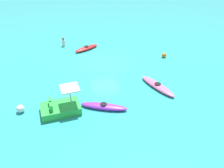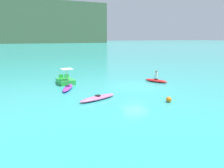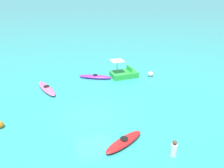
{
  "view_description": "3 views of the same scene",
  "coord_description": "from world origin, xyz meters",
  "px_view_note": "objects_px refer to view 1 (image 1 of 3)",
  "views": [
    {
      "loc": [
        -18.47,
        3.77,
        9.46
      ],
      "look_at": [
        -4.3,
        0.35,
        0.43
      ],
      "focal_mm": 38.46,
      "sensor_mm": 36.0,
      "label": 1
    },
    {
      "loc": [
        -10.05,
        -18.18,
        4.75
      ],
      "look_at": [
        -2.67,
        -0.37,
        0.57
      ],
      "focal_mm": 34.42,
      "sensor_mm": 36.0,
      "label": 2
    },
    {
      "loc": [
        11.86,
        -1.9,
        7.51
      ],
      "look_at": [
        -3.25,
        2.17,
        0.68
      ],
      "focal_mm": 34.57,
      "sensor_mm": 36.0,
      "label": 3
    }
  ],
  "objects_px": {
    "kayak_pink": "(158,86)",
    "pedal_boat_green": "(61,108)",
    "person_near_shore": "(64,43)",
    "kayak_red": "(86,48)",
    "buoy_white": "(20,109)",
    "buoy_orange": "(164,55)",
    "kayak_purple": "(104,106)"
  },
  "relations": [
    {
      "from": "kayak_red",
      "to": "person_near_shore",
      "type": "distance_m",
      "value": 2.54
    },
    {
      "from": "kayak_pink",
      "to": "person_near_shore",
      "type": "height_order",
      "value": "person_near_shore"
    },
    {
      "from": "kayak_pink",
      "to": "buoy_orange",
      "type": "height_order",
      "value": "buoy_orange"
    },
    {
      "from": "kayak_purple",
      "to": "kayak_red",
      "type": "distance_m",
      "value": 9.54
    },
    {
      "from": "kayak_pink",
      "to": "pedal_boat_green",
      "type": "relative_size",
      "value": 1.32
    },
    {
      "from": "kayak_red",
      "to": "buoy_white",
      "type": "bearing_deg",
      "value": 147.89
    },
    {
      "from": "person_near_shore",
      "to": "pedal_boat_green",
      "type": "bearing_deg",
      "value": 175.28
    },
    {
      "from": "kayak_purple",
      "to": "person_near_shore",
      "type": "bearing_deg",
      "value": 9.28
    },
    {
      "from": "pedal_boat_green",
      "to": "kayak_pink",
      "type": "bearing_deg",
      "value": -80.29
    },
    {
      "from": "kayak_pink",
      "to": "pedal_boat_green",
      "type": "distance_m",
      "value": 7.09
    },
    {
      "from": "pedal_boat_green",
      "to": "buoy_white",
      "type": "xyz_separation_m",
      "value": [
        0.58,
        2.47,
        -0.08
      ]
    },
    {
      "from": "kayak_purple",
      "to": "buoy_white",
      "type": "distance_m",
      "value": 5.22
    },
    {
      "from": "person_near_shore",
      "to": "kayak_purple",
      "type": "bearing_deg",
      "value": -170.72
    },
    {
      "from": "pedal_boat_green",
      "to": "buoy_orange",
      "type": "relative_size",
      "value": 6.18
    },
    {
      "from": "pedal_boat_green",
      "to": "person_near_shore",
      "type": "distance_m",
      "value": 10.71
    },
    {
      "from": "buoy_orange",
      "to": "buoy_white",
      "type": "bearing_deg",
      "value": 113.9
    },
    {
      "from": "kayak_purple",
      "to": "kayak_pink",
      "type": "xyz_separation_m",
      "value": [
        1.48,
        -4.32,
        -0.0
      ]
    },
    {
      "from": "pedal_boat_green",
      "to": "buoy_orange",
      "type": "height_order",
      "value": "pedal_boat_green"
    },
    {
      "from": "kayak_red",
      "to": "kayak_purple",
      "type": "bearing_deg",
      "value": 178.22
    },
    {
      "from": "pedal_boat_green",
      "to": "buoy_white",
      "type": "height_order",
      "value": "pedal_boat_green"
    },
    {
      "from": "kayak_red",
      "to": "person_near_shore",
      "type": "xyz_separation_m",
      "value": [
        1.43,
        2.09,
        0.22
      ]
    },
    {
      "from": "kayak_red",
      "to": "pedal_boat_green",
      "type": "distance_m",
      "value": 9.71
    },
    {
      "from": "kayak_purple",
      "to": "kayak_pink",
      "type": "bearing_deg",
      "value": -71.04
    },
    {
      "from": "buoy_white",
      "to": "pedal_boat_green",
      "type": "bearing_deg",
      "value": -103.19
    },
    {
      "from": "kayak_purple",
      "to": "kayak_pink",
      "type": "relative_size",
      "value": 0.9
    },
    {
      "from": "pedal_boat_green",
      "to": "buoy_white",
      "type": "relative_size",
      "value": 5.04
    },
    {
      "from": "kayak_pink",
      "to": "pedal_boat_green",
      "type": "bearing_deg",
      "value": 99.71
    },
    {
      "from": "pedal_boat_green",
      "to": "person_near_shore",
      "type": "xyz_separation_m",
      "value": [
        10.67,
        -0.88,
        0.05
      ]
    },
    {
      "from": "pedal_boat_green",
      "to": "person_near_shore",
      "type": "relative_size",
      "value": 2.91
    },
    {
      "from": "kayak_purple",
      "to": "buoy_white",
      "type": "bearing_deg",
      "value": 80.43
    },
    {
      "from": "person_near_shore",
      "to": "kayak_red",
      "type": "bearing_deg",
      "value": -124.34
    },
    {
      "from": "buoy_orange",
      "to": "person_near_shore",
      "type": "distance_m",
      "value": 9.93
    }
  ]
}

